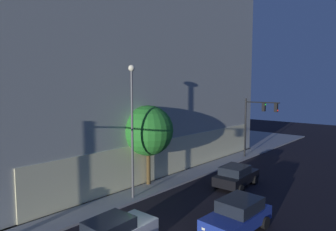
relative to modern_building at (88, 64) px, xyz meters
name	(u,v)px	position (x,y,z in m)	size (l,w,h in m)	color
modern_building	(88,64)	(0.00, 0.00, 0.00)	(30.31, 27.25, 21.38)	#4C4C51
traffic_light_far_corner	(257,116)	(10.29, -16.48, -5.85)	(0.33, 3.86, 6.54)	black
street_lamp_sidewalk	(132,117)	(-6.36, -15.11, -4.79)	(0.44, 0.44, 9.21)	#535353
sidewalk_tree	(148,131)	(-3.61, -13.85, -6.15)	(3.97, 3.97, 6.32)	#503C1E
car_blue	(238,215)	(-5.54, -22.79, -9.71)	(4.46, 2.35, 1.75)	navy
car_black	(236,176)	(0.98, -19.13, -9.75)	(4.53, 2.39, 1.68)	black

